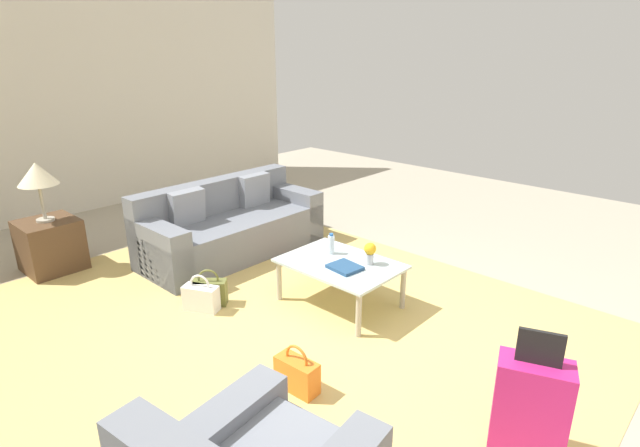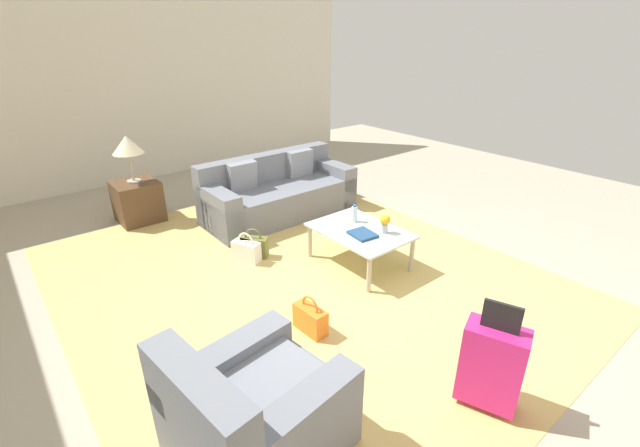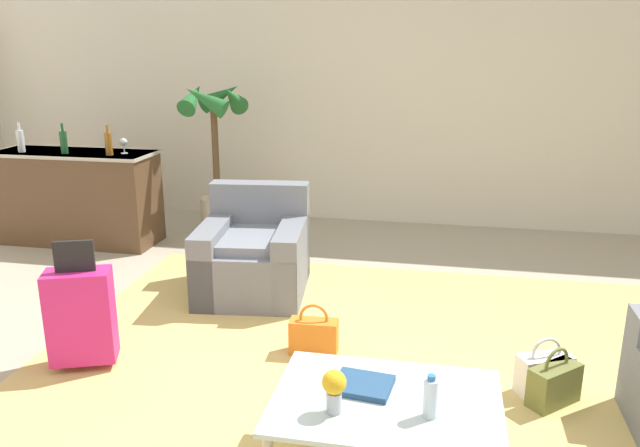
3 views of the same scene
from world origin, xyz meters
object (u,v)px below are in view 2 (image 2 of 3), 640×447
at_px(flower_vase, 385,222).
at_px(handbag_red, 355,227).
at_px(coffee_table, 360,234).
at_px(coffee_table_book, 363,234).
at_px(handbag_white, 246,251).
at_px(couch, 277,194).
at_px(side_table, 138,201).
at_px(suitcase_magenta, 492,364).
at_px(handbag_orange, 310,319).
at_px(armchair, 251,419).
at_px(handbag_olive, 254,246).
at_px(water_bottle, 354,214).
at_px(table_lamp, 127,146).

xyz_separation_m(flower_vase, handbag_red, (0.77, -0.30, -0.42)).
relative_size(coffee_table, coffee_table_book, 3.88).
bearing_deg(handbag_white, couch, -48.29).
relative_size(side_table, handbag_white, 1.56).
height_order(side_table, handbag_white, side_table).
relative_size(coffee_table_book, handbag_white, 0.76).
height_order(suitcase_magenta, handbag_orange, suitcase_magenta).
height_order(flower_vase, handbag_orange, flower_vase).
bearing_deg(couch, armchair, 143.76).
height_order(armchair, handbag_olive, armchair).
relative_size(coffee_table, water_bottle, 5.17).
relative_size(flower_vase, handbag_white, 0.57).
height_order(couch, coffee_table_book, couch).
xyz_separation_m(armchair, flower_vase, (1.09, -2.32, 0.25)).
xyz_separation_m(couch, flower_vase, (-2.01, -0.05, 0.25)).
bearing_deg(handbag_red, armchair, 125.35).
distance_m(suitcase_magenta, handbag_white, 2.87).
bearing_deg(water_bottle, armchair, 123.61).
height_order(flower_vase, handbag_olive, flower_vase).
bearing_deg(handbag_white, handbag_red, -102.03).
relative_size(water_bottle, side_table, 0.37).
relative_size(table_lamp, handbag_orange, 1.75).
height_order(table_lamp, handbag_white, table_lamp).
bearing_deg(flower_vase, handbag_white, 45.71).
bearing_deg(flower_vase, handbag_orange, 105.80).
distance_m(water_bottle, handbag_orange, 1.53).
distance_m(side_table, table_lamp, 0.77).
relative_size(table_lamp, handbag_olive, 1.75).
bearing_deg(handbag_orange, handbag_red, -54.65).
bearing_deg(coffee_table_book, armchair, 126.35).
bearing_deg(handbag_olive, handbag_red, -104.80).
xyz_separation_m(coffee_table_book, suitcase_magenta, (-1.88, 0.62, -0.08)).
height_order(flower_vase, table_lamp, table_lamp).
distance_m(flower_vase, handbag_olive, 1.54).
bearing_deg(armchair, handbag_olive, -31.34).
bearing_deg(armchair, coffee_table, -58.91).
xyz_separation_m(flower_vase, suitcase_magenta, (-1.78, 0.85, -0.19)).
bearing_deg(side_table, coffee_table, -151.82).
xyz_separation_m(handbag_olive, handbag_orange, (-1.48, 0.33, 0.00)).
bearing_deg(handbag_red, handbag_olive, 75.20).
height_order(table_lamp, handbag_red, table_lamp).
xyz_separation_m(side_table, suitcase_magenta, (-4.80, -0.80, 0.08)).
bearing_deg(table_lamp, side_table, 0.00).
distance_m(handbag_olive, handbag_red, 1.33).
bearing_deg(handbag_orange, flower_vase, -74.20).
distance_m(suitcase_magenta, handbag_orange, 1.50).
relative_size(coffee_table, handbag_olive, 2.95).
distance_m(couch, coffee_table, 1.79).
height_order(couch, water_bottle, couch).
bearing_deg(flower_vase, armchair, 115.13).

